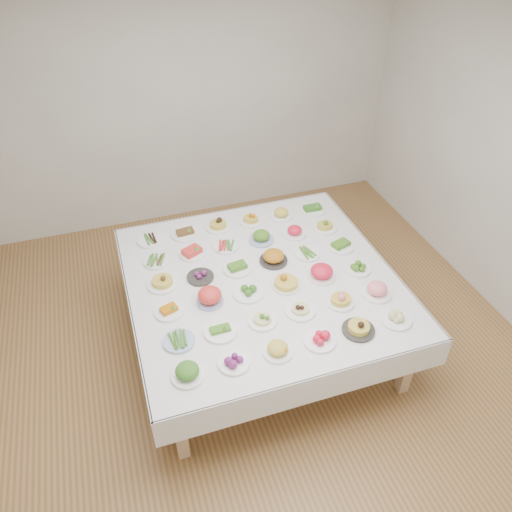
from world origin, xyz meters
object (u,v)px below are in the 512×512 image
object	(u,v)px
display_table	(261,283)
dish_18	(162,279)
dish_0	(187,371)
dish_35	(313,207)

from	to	relation	value
display_table	dish_18	distance (m)	0.86
dish_0	dish_35	xyz separation A→B (m)	(1.69, 1.69, -0.01)
dish_18	display_table	bearing A→B (deg)	-11.80
display_table	dish_0	size ratio (longest dim) A/B	9.25
dish_0	dish_18	size ratio (longest dim) A/B	0.96
display_table	dish_0	distance (m)	1.20
dish_18	dish_35	size ratio (longest dim) A/B	1.01
display_table	dish_18	size ratio (longest dim) A/B	8.88
display_table	dish_35	distance (m)	1.20
dish_18	dish_35	xyz separation A→B (m)	(1.68, 0.66, -0.02)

